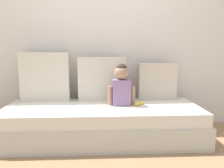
# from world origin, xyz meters

# --- Properties ---
(ground_plane) EXTENTS (12.00, 12.00, 0.00)m
(ground_plane) POSITION_xyz_m (0.00, 0.00, 0.00)
(ground_plane) COLOR #93704C
(back_wall) EXTENTS (5.43, 0.10, 2.55)m
(back_wall) POSITION_xyz_m (0.00, 0.54, 1.27)
(back_wall) COLOR silver
(back_wall) RESTS_ON ground
(couch) EXTENTS (2.23, 0.83, 0.39)m
(couch) POSITION_xyz_m (0.00, 0.00, 0.19)
(couch) COLOR beige
(couch) RESTS_ON ground
(throw_pillow_left) EXTENTS (0.59, 0.16, 0.59)m
(throw_pillow_left) POSITION_xyz_m (-0.69, 0.31, 0.69)
(throw_pillow_left) COLOR beige
(throw_pillow_left) RESTS_ON couch
(throw_pillow_center) EXTENTS (0.58, 0.16, 0.53)m
(throw_pillow_center) POSITION_xyz_m (0.00, 0.31, 0.66)
(throw_pillow_center) COLOR beige
(throw_pillow_center) RESTS_ON couch
(throw_pillow_right) EXTENTS (0.47, 0.16, 0.45)m
(throw_pillow_right) POSITION_xyz_m (0.69, 0.31, 0.62)
(throw_pillow_right) COLOR #C1B29E
(throw_pillow_right) RESTS_ON couch
(toddler) EXTENTS (0.31, 0.16, 0.47)m
(toddler) POSITION_xyz_m (0.22, 0.03, 0.63)
(toddler) COLOR gray
(toddler) RESTS_ON couch
(banana) EXTENTS (0.15, 0.15, 0.04)m
(banana) POSITION_xyz_m (0.42, 0.02, 0.41)
(banana) COLOR yellow
(banana) RESTS_ON couch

